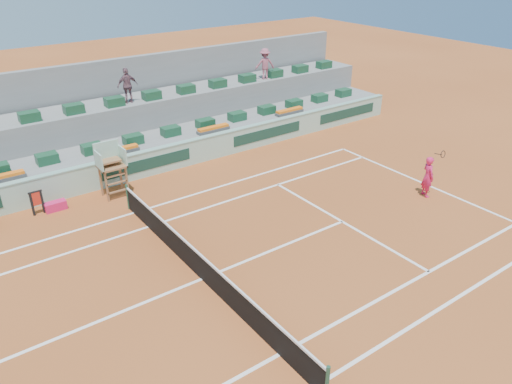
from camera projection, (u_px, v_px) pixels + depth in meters
The scene contains 16 objects.
ground at pixel (202, 279), 16.36m from camera, with size 90.00×90.00×0.00m, color #9A471D.
seating_tier_lower at pixel (88, 159), 23.83m from camera, with size 36.00×4.00×1.20m, color gray.
seating_tier_upper at pixel (75, 135), 24.68m from camera, with size 36.00×2.40×2.60m, color gray.
stadium_back_wall at pixel (62, 110), 25.43m from camera, with size 36.00×0.40×4.40m, color gray.
player_bag at pixel (56, 206), 20.47m from camera, with size 0.85×0.38×0.38m, color #E51D5B.
spectator_mid at pixel (128, 85), 24.79m from camera, with size 1.03×0.43×1.76m, color #754E59.
spectator_right at pixel (265, 64), 29.10m from camera, with size 1.14×0.66×1.77m, color #A45263.
court_lines at pixel (202, 279), 16.36m from camera, with size 23.89×11.09×0.01m.
tennis_net at pixel (201, 266), 16.12m from camera, with size 0.10×11.97×1.10m.
advertising_hoarding at pixel (105, 174), 22.24m from camera, with size 36.00×0.34×1.26m.
umpire_chair at pixel (110, 162), 21.09m from camera, with size 1.10×0.90×2.40m.
seat_row_lower at pixel (92, 148), 22.81m from camera, with size 32.90×0.60×0.44m.
seat_row_upper at pixel (74, 109), 23.56m from camera, with size 32.90×0.60×0.44m.
flower_planters at pixel (65, 164), 21.49m from camera, with size 26.80×0.36×0.28m.
towel_rack at pixel (37, 201), 19.98m from camera, with size 0.53×0.09×1.03m.
tennis_player at pixel (428, 176), 21.31m from camera, with size 0.65×0.95×2.28m.
Camera 1 is at (-6.33, -11.83, 9.95)m, focal length 35.00 mm.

